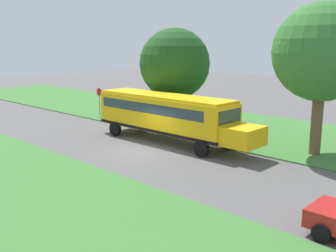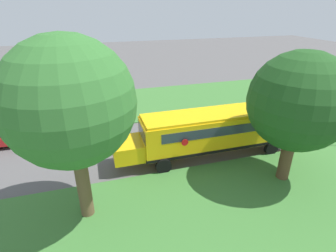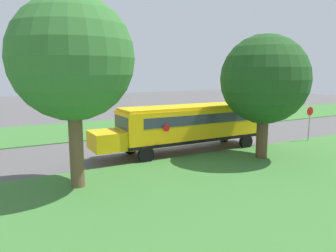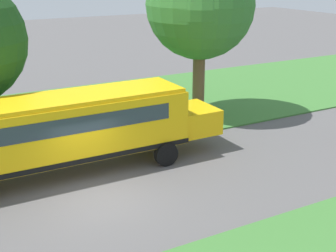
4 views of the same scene
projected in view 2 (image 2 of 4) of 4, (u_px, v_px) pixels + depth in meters
ground_plane at (192, 137)px, 20.95m from camera, size 120.00×120.00×0.00m
grass_verge at (269, 231)px, 12.25m from camera, size 12.00×80.00×0.08m
grass_far_side at (162, 101)px, 28.75m from camera, size 10.00×80.00×0.07m
school_bus at (213, 129)px, 17.86m from camera, size 2.84×12.42×3.16m
oak_tree_beside_bus at (301, 103)px, 13.94m from camera, size 5.42×5.42×7.69m
oak_tree_roadside_mid at (73, 102)px, 10.98m from camera, size 5.58×5.58×8.80m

